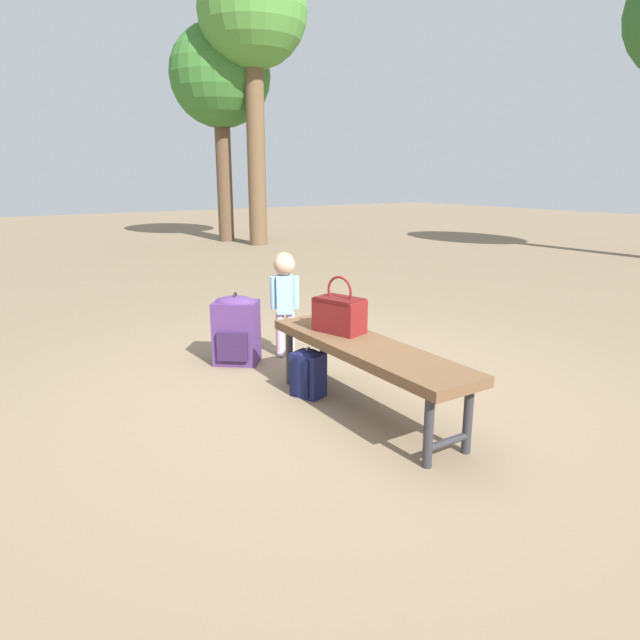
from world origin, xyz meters
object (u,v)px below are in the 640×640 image
(tree_near, at_px, (253,18))
(backpack_large, at_px, (236,328))
(handbag, at_px, (339,313))
(backpack_small, at_px, (308,371))
(tree_far, at_px, (220,79))
(park_bench, at_px, (367,353))
(child_standing, at_px, (285,288))

(tree_near, bearing_deg, backpack_large, 150.44)
(handbag, height_order, backpack_small, handbag)
(tree_near, distance_m, tree_far, 1.46)
(backpack_small, height_order, tree_far, tree_far)
(backpack_large, xyz_separation_m, tree_near, (6.76, -3.84, 4.10))
(backpack_small, height_order, tree_near, tree_near)
(park_bench, bearing_deg, backpack_large, 9.45)
(backpack_large, bearing_deg, child_standing, -98.48)
(park_bench, relative_size, tree_far, 0.36)
(handbag, distance_m, backpack_small, 0.45)
(park_bench, xyz_separation_m, backpack_small, (0.44, 0.13, -0.22))
(backpack_small, bearing_deg, handbag, -128.66)
(park_bench, xyz_separation_m, backpack_large, (1.33, 0.22, -0.11))
(child_standing, xyz_separation_m, tree_far, (7.87, -3.18, 2.84))
(park_bench, distance_m, tree_far, 10.19)
(park_bench, height_order, handbag, handbag)
(tree_near, bearing_deg, park_bench, 155.94)
(backpack_large, bearing_deg, handbag, -166.47)
(tree_near, relative_size, tree_far, 1.23)
(tree_far, bearing_deg, backpack_large, 155.32)
(backpack_large, distance_m, backpack_small, 0.90)
(child_standing, relative_size, tree_near, 0.15)
(child_standing, xyz_separation_m, backpack_small, (-0.83, 0.32, -0.39))
(park_bench, bearing_deg, handbag, -4.28)
(handbag, relative_size, backpack_large, 0.65)
(backpack_small, bearing_deg, tree_far, -21.92)
(backpack_large, distance_m, tree_near, 8.79)
(backpack_large, relative_size, backpack_small, 1.65)
(handbag, bearing_deg, tree_far, -20.74)
(park_bench, height_order, child_standing, child_standing)
(handbag, relative_size, tree_near, 0.07)
(child_standing, height_order, backpack_small, child_standing)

